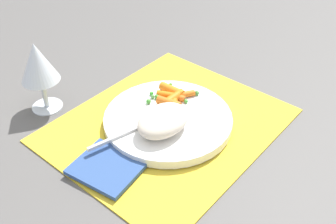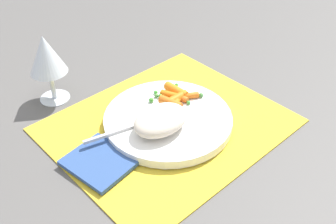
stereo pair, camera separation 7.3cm
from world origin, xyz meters
name	(u,v)px [view 2 (the right image)]	position (x,y,z in m)	size (l,w,h in m)	color
ground_plane	(168,125)	(0.00, 0.00, 0.00)	(2.40, 2.40, 0.00)	#565451
placemat	(168,124)	(0.00, 0.00, 0.00)	(0.43, 0.36, 0.01)	gold
plate	(168,120)	(0.00, 0.00, 0.01)	(0.25, 0.25, 0.02)	white
rice_mound	(161,120)	(-0.03, -0.02, 0.04)	(0.11, 0.08, 0.04)	beige
carrot_portion	(176,97)	(0.05, 0.03, 0.03)	(0.08, 0.08, 0.02)	orange
pea_scatter	(171,99)	(0.04, 0.03, 0.03)	(0.10, 0.08, 0.01)	#5AA233
fork	(147,122)	(-0.04, 0.01, 0.03)	(0.20, 0.06, 0.01)	silver
wine_glass	(46,56)	(-0.12, 0.23, 0.10)	(0.08, 0.08, 0.15)	silver
napkin	(100,162)	(-0.16, 0.00, 0.01)	(0.10, 0.11, 0.01)	#33518C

